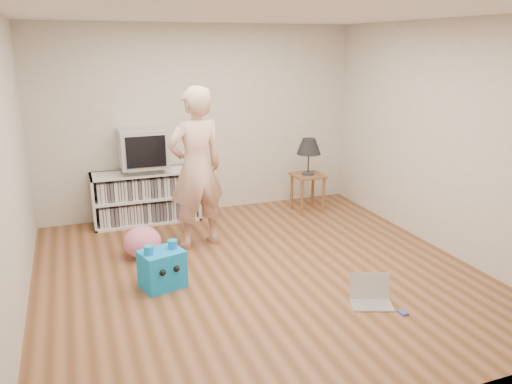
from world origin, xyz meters
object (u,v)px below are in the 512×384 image
at_px(media_unit, 146,197).
at_px(person, 196,169).
at_px(table_lamp, 309,147).
at_px(laptop, 370,295).
at_px(dvd_deck, 144,169).
at_px(crt_tv, 143,148).
at_px(side_table, 308,183).
at_px(plush_blue, 162,268).
at_px(plush_pink, 142,242).

xyz_separation_m(media_unit, person, (0.45, -1.07, 0.60)).
bearing_deg(table_lamp, laptop, -103.42).
xyz_separation_m(dvd_deck, crt_tv, (0.00, -0.00, 0.29)).
relative_size(side_table, plush_blue, 1.16).
distance_m(person, plush_pink, 1.03).
relative_size(crt_tv, person, 0.32).
relative_size(crt_tv, side_table, 1.09).
height_order(dvd_deck, side_table, dvd_deck).
bearing_deg(laptop, crt_tv, 139.69).
xyz_separation_m(side_table, laptop, (-0.62, -2.61, -0.35)).
height_order(person, laptop, person).
xyz_separation_m(side_table, plush_pink, (-2.46, -0.80, -0.24)).
bearing_deg(table_lamp, person, -159.14).
distance_m(media_unit, plush_pink, 1.22).
distance_m(crt_tv, plush_pink, 1.46).
height_order(dvd_deck, laptop, dvd_deck).
distance_m(media_unit, side_table, 2.27).
distance_m(side_table, plush_pink, 2.60).
relative_size(person, plush_pink, 4.48).
xyz_separation_m(dvd_deck, plush_blue, (-0.15, -1.98, -0.54)).
height_order(media_unit, dvd_deck, dvd_deck).
distance_m(plush_blue, plush_pink, 0.81).
relative_size(person, plush_blue, 4.00).
distance_m(dvd_deck, plush_pink, 1.32).
bearing_deg(laptop, side_table, 97.80).
height_order(crt_tv, person, person).
bearing_deg(plush_blue, dvd_deck, 69.81).
distance_m(crt_tv, plush_blue, 2.15).
bearing_deg(person, plush_pink, -1.87).
bearing_deg(laptop, media_unit, 139.54).
distance_m(side_table, person, 1.98).
xyz_separation_m(crt_tv, person, (0.45, -1.05, -0.07)).
distance_m(media_unit, crt_tv, 0.67).
xyz_separation_m(side_table, table_lamp, (-0.00, 0.00, 0.53)).
bearing_deg(dvd_deck, plush_blue, -94.39).
height_order(side_table, plush_blue, side_table).
height_order(media_unit, table_lamp, table_lamp).
height_order(laptop, plush_pink, plush_pink).
bearing_deg(plush_blue, crt_tv, 69.80).
bearing_deg(dvd_deck, crt_tv, -90.00).
bearing_deg(dvd_deck, person, -66.89).
distance_m(crt_tv, table_lamp, 2.26).
bearing_deg(plush_pink, plush_blue, -84.47).
height_order(media_unit, crt_tv, crt_tv).
bearing_deg(side_table, laptop, -103.42).
bearing_deg(side_table, media_unit, 170.20).
bearing_deg(media_unit, crt_tv, -90.00).
height_order(crt_tv, table_lamp, crt_tv).
relative_size(media_unit, person, 0.74).
bearing_deg(person, plush_blue, 44.96).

